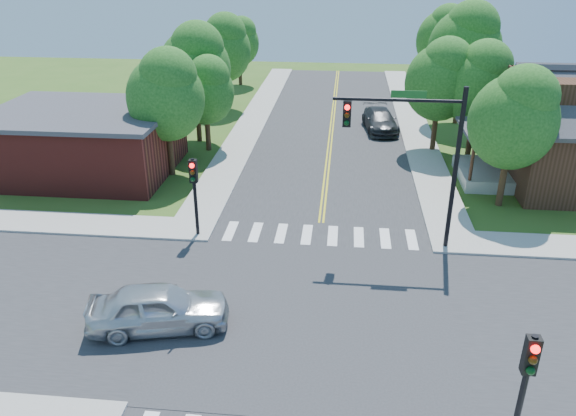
# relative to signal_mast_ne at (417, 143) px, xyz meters

# --- Properties ---
(ground) EXTENTS (100.00, 100.00, 0.00)m
(ground) POSITION_rel_signal_mast_ne_xyz_m (-3.91, -5.59, -4.85)
(ground) COLOR #355A1C
(ground) RESTS_ON ground
(road_ns) EXTENTS (10.00, 90.00, 0.04)m
(road_ns) POSITION_rel_signal_mast_ne_xyz_m (-3.91, -5.59, -4.83)
(road_ns) COLOR #2D2D30
(road_ns) RESTS_ON ground
(road_ew) EXTENTS (90.00, 10.00, 0.04)m
(road_ew) POSITION_rel_signal_mast_ne_xyz_m (-3.91, -5.59, -4.83)
(road_ew) COLOR #2D2D30
(road_ew) RESTS_ON ground
(intersection_patch) EXTENTS (10.20, 10.20, 0.06)m
(intersection_patch) POSITION_rel_signal_mast_ne_xyz_m (-3.91, -5.59, -4.85)
(intersection_patch) COLOR #2D2D30
(intersection_patch) RESTS_ON ground
(sidewalk_nw) EXTENTS (40.00, 40.00, 0.14)m
(sidewalk_nw) POSITION_rel_signal_mast_ne_xyz_m (-19.73, 10.23, -4.78)
(sidewalk_nw) COLOR #9E9B93
(sidewalk_nw) RESTS_ON ground
(crosswalk_north) EXTENTS (8.85, 2.00, 0.01)m
(crosswalk_north) POSITION_rel_signal_mast_ne_xyz_m (-3.91, 0.61, -4.80)
(crosswalk_north) COLOR white
(crosswalk_north) RESTS_ON ground
(centerline) EXTENTS (0.30, 90.00, 0.01)m
(centerline) POSITION_rel_signal_mast_ne_xyz_m (-3.91, -5.59, -4.80)
(centerline) COLOR yellow
(centerline) RESTS_ON ground
(signal_mast_ne) EXTENTS (5.30, 0.42, 7.20)m
(signal_mast_ne) POSITION_rel_signal_mast_ne_xyz_m (0.00, 0.00, 0.00)
(signal_mast_ne) COLOR black
(signal_mast_ne) RESTS_ON ground
(signal_pole_se) EXTENTS (0.34, 0.42, 3.80)m
(signal_pole_se) POSITION_rel_signal_mast_ne_xyz_m (1.69, -11.21, -2.19)
(signal_pole_se) COLOR black
(signal_pole_se) RESTS_ON ground
(signal_pole_nw) EXTENTS (0.34, 0.42, 3.80)m
(signal_pole_nw) POSITION_rel_signal_mast_ne_xyz_m (-9.51, -0.01, -2.19)
(signal_pole_nw) COLOR black
(signal_pole_nw) RESTS_ON ground
(building_nw) EXTENTS (10.40, 8.40, 3.73)m
(building_nw) POSITION_rel_signal_mast_ne_xyz_m (-18.11, 7.61, -2.97)
(building_nw) COLOR maroon
(building_nw) RESTS_ON ground
(tree_e_a) EXTENTS (4.28, 4.06, 7.27)m
(tree_e_a) POSITION_rel_signal_mast_ne_xyz_m (5.23, 4.98, -0.09)
(tree_e_a) COLOR #382314
(tree_e_a) RESTS_ON ground
(tree_e_b) EXTENTS (4.31, 4.09, 7.32)m
(tree_e_b) POSITION_rel_signal_mast_ne_xyz_m (5.09, 12.80, -0.06)
(tree_e_b) COLOR #382314
(tree_e_b) RESTS_ON ground
(tree_e_c) EXTENTS (5.27, 5.01, 8.96)m
(tree_e_c) POSITION_rel_signal_mast_ne_xyz_m (5.50, 20.24, 1.02)
(tree_e_c) COLOR #382314
(tree_e_c) RESTS_ON ground
(tree_e_d) EXTENTS (4.67, 4.44, 7.94)m
(tree_e_d) POSITION_rel_signal_mast_ne_xyz_m (5.38, 29.28, 0.35)
(tree_e_d) COLOR #382314
(tree_e_d) RESTS_ON ground
(tree_w_a) EXTENTS (4.36, 4.14, 7.41)m
(tree_w_a) POSITION_rel_signal_mast_ne_xyz_m (-12.89, 7.54, -0.00)
(tree_w_a) COLOR #382314
(tree_w_a) RESTS_ON ground
(tree_w_b) EXTENTS (4.74, 4.50, 8.05)m
(tree_w_b) POSITION_rel_signal_mast_ne_xyz_m (-12.84, 13.92, 0.42)
(tree_w_b) COLOR #382314
(tree_w_b) RESTS_ON ground
(tree_w_c) EXTENTS (4.53, 4.31, 7.70)m
(tree_w_c) POSITION_rel_signal_mast_ne_xyz_m (-12.85, 22.75, 0.20)
(tree_w_c) COLOR #382314
(tree_w_c) RESTS_ON ground
(tree_w_d) EXTENTS (3.81, 3.62, 6.48)m
(tree_w_d) POSITION_rel_signal_mast_ne_xyz_m (-13.20, 31.74, -0.61)
(tree_w_d) COLOR #382314
(tree_w_d) RESTS_ON ground
(tree_house) EXTENTS (4.33, 4.11, 7.36)m
(tree_house) POSITION_rel_signal_mast_ne_xyz_m (2.91, 13.36, -0.03)
(tree_house) COLOR #382314
(tree_house) RESTS_ON ground
(tree_bldg) EXTENTS (3.67, 3.49, 6.24)m
(tree_bldg) POSITION_rel_signal_mast_ne_xyz_m (-11.77, 12.11, -0.77)
(tree_bldg) COLOR #382314
(tree_bldg) RESTS_ON ground
(car_silver) EXTENTS (4.06, 5.68, 1.64)m
(car_silver) POSITION_rel_signal_mast_ne_xyz_m (-9.11, -6.90, -4.03)
(car_silver) COLOR silver
(car_silver) RESTS_ON ground
(car_dgrey) EXTENTS (3.45, 5.72, 1.50)m
(car_dgrey) POSITION_rel_signal_mast_ne_xyz_m (-0.41, 17.64, -4.10)
(car_dgrey) COLOR #2A2C2E
(car_dgrey) RESTS_ON ground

